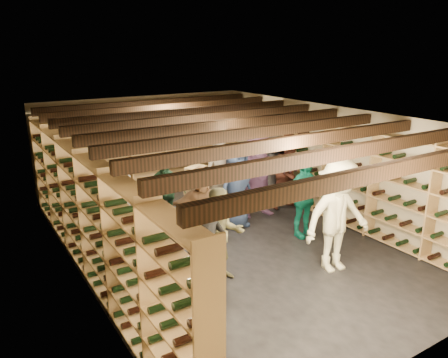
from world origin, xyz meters
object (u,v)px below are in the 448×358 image
object	(u,v)px
person_0	(170,262)
person_9	(123,214)
person_10	(165,192)
person_2	(221,235)
person_12	(275,168)
person_1	(208,251)
person_7	(221,176)
person_8	(290,172)
crate_stack_right	(218,203)
person_3	(338,216)
person_6	(236,187)
crate_loose	(245,196)
crate_stack_left	(196,184)
person_5	(202,206)
person_11	(258,174)
person_4	(304,198)

from	to	relation	value
person_0	person_9	distance (m)	2.16
person_10	person_2	bearing A→B (deg)	-71.44
person_10	person_12	xyz separation A→B (m)	(2.87, 0.00, 0.10)
person_1	person_7	bearing A→B (deg)	69.50
person_1	person_8	distance (m)	4.16
crate_stack_right	person_9	bearing A→B (deg)	-162.59
person_8	person_12	distance (m)	0.55
person_2	person_3	bearing A→B (deg)	-1.58
person_3	person_10	size ratio (longest dim) A/B	1.29
person_7	person_10	bearing A→B (deg)	-174.77
person_9	person_0	bearing A→B (deg)	-85.70
person_0	person_6	size ratio (longest dim) A/B	0.94
person_2	person_8	size ratio (longest dim) A/B	0.88
person_8	person_9	distance (m)	4.02
person_1	person_8	bearing A→B (deg)	47.78
person_7	person_12	xyz separation A→B (m)	(1.66, 0.23, -0.11)
crate_loose	person_3	bearing A→B (deg)	-101.32
person_8	person_12	size ratio (longest dim) A/B	1.04
person_7	person_6	bearing A→B (deg)	-73.00
person_3	person_10	world-z (taller)	person_3
crate_stack_left	person_12	world-z (taller)	person_12
person_2	person_10	world-z (taller)	person_2
crate_loose	person_8	xyz separation A→B (m)	(0.52, -1.01, 0.79)
person_5	person_7	xyz separation A→B (m)	(1.01, 0.95, 0.19)
person_1	person_3	xyz separation A→B (m)	(2.22, -0.40, 0.20)
crate_loose	crate_stack_left	bearing A→B (deg)	152.58
person_2	person_5	bearing A→B (deg)	94.92
person_6	person_11	bearing A→B (deg)	9.66
person_0	person_7	xyz separation A→B (m)	(2.47, 2.69, 0.15)
person_7	person_11	bearing A→B (deg)	-3.27
person_1	person_4	xyz separation A→B (m)	(2.68, 0.91, 0.04)
person_3	person_6	xyz separation A→B (m)	(-0.39, 2.40, -0.10)
person_9	person_3	bearing A→B (deg)	-34.53
crate_stack_right	person_5	world-z (taller)	person_5
person_8	crate_stack_right	bearing A→B (deg)	163.95
person_8	person_12	world-z (taller)	person_8
person_1	person_2	size ratio (longest dim) A/B	0.99
crate_loose	person_9	bearing A→B (deg)	-160.74
person_2	person_6	xyz separation A→B (m)	(1.39, 1.65, 0.09)
crate_loose	person_5	xyz separation A→B (m)	(-2.14, -1.65, 0.68)
crate_loose	person_12	bearing A→B (deg)	-41.46
person_2	person_12	size ratio (longest dim) A/B	0.92
crate_loose	person_5	size ratio (longest dim) A/B	0.33
person_6	crate_stack_left	bearing A→B (deg)	75.94
crate_loose	person_3	size ratio (longest dim) A/B	0.26
crate_stack_left	person_0	size ratio (longest dim) A/B	0.53
person_11	person_3	bearing A→B (deg)	-85.98
crate_stack_right	person_10	bearing A→B (deg)	-180.00
crate_loose	person_9	world-z (taller)	person_9
person_9	person_12	world-z (taller)	person_12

